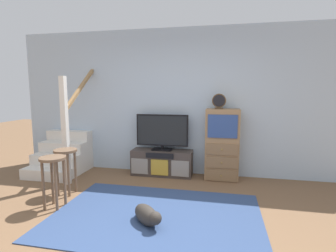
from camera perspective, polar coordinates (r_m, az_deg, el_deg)
The scene contains 11 objects.
ground_plane at distance 2.99m, azimuth -5.72°, elevation -23.94°, with size 20.00×20.00×0.00m, color brown.
back_wall at distance 4.95m, azimuth 2.73°, elevation 5.20°, with size 6.40×0.12×2.70m, color #A8BCD1.
area_rug at distance 3.49m, azimuth -2.58°, elevation -18.86°, with size 2.60×1.80×0.01m, color navy.
media_console at distance 4.92m, azimuth -1.34°, elevation -7.99°, with size 1.12×0.38×0.47m.
television at distance 4.82m, azimuth -1.30°, elevation -1.17°, with size 0.97×0.22×0.66m.
side_cabinet at distance 4.72m, azimuth 11.69°, elevation -3.97°, with size 0.58×0.38×1.25m.
desk_clock at distance 4.61m, azimuth 11.05°, elevation 5.30°, with size 0.24×0.08×0.26m.
staircase at distance 5.65m, azimuth -20.87°, elevation -5.03°, with size 1.00×1.36×2.20m.
bar_stool_near at distance 3.83m, azimuth -23.72°, elevation -8.78°, with size 0.34×0.34×0.70m.
bar_stool_far at distance 4.27m, azimuth -21.36°, elevation -7.07°, with size 0.34×0.34×0.69m.
dog at distance 3.25m, azimuth -4.51°, elevation -18.80°, with size 0.45×0.45×0.23m.
Camera 1 is at (0.79, -2.42, 1.56)m, focal length 27.98 mm.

